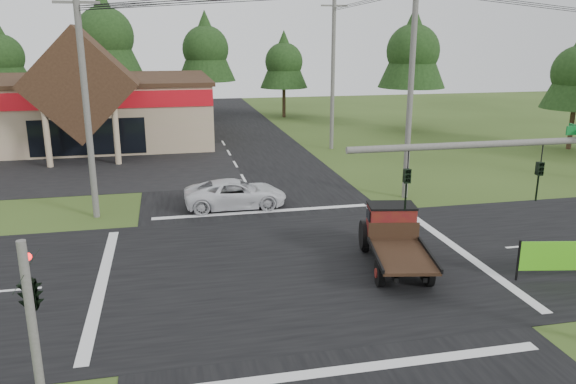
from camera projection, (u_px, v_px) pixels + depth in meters
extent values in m
plane|color=#33491A|center=(294.00, 267.00, 21.35)|extent=(120.00, 120.00, 0.00)
cube|color=black|center=(294.00, 266.00, 21.35)|extent=(12.00, 120.00, 0.02)
cube|color=black|center=(294.00, 266.00, 21.35)|extent=(120.00, 12.00, 0.02)
cube|color=black|center=(19.00, 171.00, 36.38)|extent=(28.00, 14.00, 0.02)
cube|color=tan|center=(21.00, 112.00, 45.66)|extent=(30.00, 15.00, 5.00)
cube|color=#342015|center=(17.00, 80.00, 44.97)|extent=(30.40, 15.40, 0.30)
cube|color=#342015|center=(81.00, 84.00, 38.12)|extent=(7.78, 4.00, 7.78)
cylinder|color=tan|center=(47.00, 138.00, 36.96)|extent=(0.40, 0.40, 4.00)
cylinder|color=tan|center=(116.00, 135.00, 37.86)|extent=(0.40, 0.40, 4.00)
cube|color=black|center=(88.00, 137.00, 40.07)|extent=(8.00, 0.08, 2.60)
cylinder|color=#595651|center=(507.00, 143.00, 13.39)|extent=(8.00, 0.16, 0.16)
imported|color=black|center=(539.00, 182.00, 13.86)|extent=(0.16, 0.20, 1.00)
imported|color=black|center=(406.00, 190.00, 13.15)|extent=(0.16, 0.20, 1.00)
cylinder|color=#595651|center=(34.00, 336.00, 12.17)|extent=(0.20, 0.20, 4.40)
imported|color=black|center=(27.00, 268.00, 11.95)|extent=(0.53, 2.48, 1.00)
sphere|color=#FF0C0C|center=(28.00, 257.00, 12.04)|extent=(0.18, 0.18, 0.18)
cylinder|color=#595651|center=(87.00, 108.00, 25.84)|extent=(0.30, 0.30, 10.50)
cube|color=#595651|center=(76.00, 2.00, 24.59)|extent=(2.00, 0.12, 0.12)
cylinder|color=#595651|center=(411.00, 91.00, 28.97)|extent=(0.30, 0.30, 11.50)
cylinder|color=#595651|center=(333.00, 75.00, 42.19)|extent=(0.30, 0.30, 11.20)
cube|color=#595651|center=(334.00, 6.00, 40.84)|extent=(2.00, 0.12, 0.12)
cylinder|color=#332316|center=(7.00, 105.00, 56.34)|extent=(0.36, 0.36, 3.50)
cone|color=black|center=(1.00, 54.00, 54.98)|extent=(5.60, 5.60, 6.60)
sphere|color=black|center=(1.00, 57.00, 55.06)|extent=(4.40, 4.40, 4.40)
cylinder|color=#332316|center=(110.00, 99.00, 57.29)|extent=(0.36, 0.36, 4.55)
cone|color=black|center=(104.00, 32.00, 55.53)|extent=(7.28, 7.28, 8.58)
sphere|color=black|center=(104.00, 36.00, 55.64)|extent=(5.72, 5.72, 5.72)
cylinder|color=#332316|center=(208.00, 99.00, 60.37)|extent=(0.36, 0.36, 3.85)
cone|color=black|center=(205.00, 46.00, 58.88)|extent=(6.16, 6.16, 7.26)
sphere|color=black|center=(206.00, 49.00, 58.97)|extent=(4.84, 4.84, 4.84)
cylinder|color=#332316|center=(284.00, 102.00, 60.21)|extent=(0.36, 0.36, 3.15)
cone|color=black|center=(284.00, 59.00, 58.99)|extent=(5.04, 5.04, 5.94)
sphere|color=black|center=(284.00, 62.00, 59.06)|extent=(3.96, 3.96, 3.96)
cylinder|color=#332316|center=(410.00, 108.00, 52.74)|extent=(0.36, 0.36, 3.85)
cone|color=black|center=(413.00, 47.00, 51.25)|extent=(6.16, 6.16, 7.26)
sphere|color=black|center=(413.00, 51.00, 51.34)|extent=(4.84, 4.84, 4.84)
cylinder|color=#332316|center=(571.00, 129.00, 43.17)|extent=(0.36, 0.36, 3.15)
imported|color=silver|center=(236.00, 194.00, 28.57)|extent=(5.16, 2.39, 1.43)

